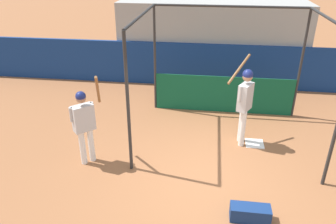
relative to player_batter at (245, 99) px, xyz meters
The scene contains 8 objects.
ground_plane 2.24m from the player_batter, 116.97° to the right, with size 60.00×60.00×0.00m, color #935B38.
outfield_wall 3.85m from the player_batter, 103.06° to the left, with size 24.00×0.12×1.49m.
bleacher_section 5.06m from the player_batter, 99.83° to the left, with size 6.50×2.40×2.77m.
batting_cage 1.22m from the player_batter, 110.22° to the left, with size 4.06×3.21×3.03m.
home_plate 1.22m from the player_batter, ahead, with size 0.44×0.44×0.02m.
player_batter is the anchor object (origin of this frame).
player_waiting 3.66m from the player_batter, 159.50° to the right, with size 0.65×0.77×2.06m.
equipment_bag 2.81m from the player_batter, 89.79° to the right, with size 0.70×0.28×0.28m.
Camera 1 is at (0.03, -5.44, 4.27)m, focal length 35.00 mm.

